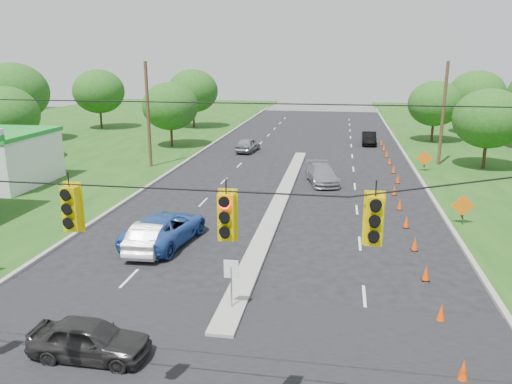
# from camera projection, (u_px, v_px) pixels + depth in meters

# --- Properties ---
(curb_left) EXTENTS (0.25, 110.00, 0.16)m
(curb_left) POSITION_uv_depth(u_px,v_px,m) (177.00, 168.00, 43.35)
(curb_left) COLOR gray
(curb_left) RESTS_ON ground
(curb_right) EXTENTS (0.25, 110.00, 0.16)m
(curb_right) POSITION_uv_depth(u_px,v_px,m) (418.00, 177.00, 40.08)
(curb_right) COLOR gray
(curb_right) RESTS_ON ground
(median) EXTENTS (1.00, 34.00, 0.18)m
(median) POSITION_uv_depth(u_px,v_px,m) (280.00, 202.00, 33.15)
(median) COLOR gray
(median) RESTS_ON ground
(median_sign) EXTENTS (0.55, 0.06, 2.05)m
(median_sign) POSITION_uv_depth(u_px,v_px,m) (231.00, 275.00, 18.49)
(median_sign) COLOR gray
(median_sign) RESTS_ON ground
(signal_span) EXTENTS (25.60, 0.32, 9.00)m
(signal_span) POSITION_uv_depth(u_px,v_px,m) (158.00, 260.00, 10.92)
(signal_span) COLOR #422D1C
(signal_span) RESTS_ON ground
(utility_pole_far_left) EXTENTS (0.28, 0.28, 9.00)m
(utility_pole_far_left) POSITION_uv_depth(u_px,v_px,m) (148.00, 115.00, 42.57)
(utility_pole_far_left) COLOR #422D1C
(utility_pole_far_left) RESTS_ON ground
(utility_pole_far_right) EXTENTS (0.28, 0.28, 9.00)m
(utility_pole_far_right) POSITION_uv_depth(u_px,v_px,m) (443.00, 114.00, 43.28)
(utility_pole_far_right) COLOR #422D1C
(utility_pole_far_right) RESTS_ON ground
(cone_0) EXTENTS (0.32, 0.32, 0.70)m
(cone_0) POSITION_uv_depth(u_px,v_px,m) (463.00, 370.00, 14.69)
(cone_0) COLOR #FC4305
(cone_0) RESTS_ON ground
(cone_1) EXTENTS (0.32, 0.32, 0.70)m
(cone_1) POSITION_uv_depth(u_px,v_px,m) (441.00, 313.00, 18.02)
(cone_1) COLOR #FC4305
(cone_1) RESTS_ON ground
(cone_2) EXTENTS (0.32, 0.32, 0.70)m
(cone_2) POSITION_uv_depth(u_px,v_px,m) (426.00, 273.00, 21.35)
(cone_2) COLOR #FC4305
(cone_2) RESTS_ON ground
(cone_3) EXTENTS (0.32, 0.32, 0.70)m
(cone_3) POSITION_uv_depth(u_px,v_px,m) (415.00, 244.00, 24.68)
(cone_3) COLOR #FC4305
(cone_3) RESTS_ON ground
(cone_4) EXTENTS (0.32, 0.32, 0.70)m
(cone_4) POSITION_uv_depth(u_px,v_px,m) (406.00, 222.00, 28.01)
(cone_4) COLOR #FC4305
(cone_4) RESTS_ON ground
(cone_5) EXTENTS (0.32, 0.32, 0.70)m
(cone_5) POSITION_uv_depth(u_px,v_px,m) (400.00, 204.00, 31.34)
(cone_5) COLOR #FC4305
(cone_5) RESTS_ON ground
(cone_6) EXTENTS (0.32, 0.32, 0.70)m
(cone_6) POSITION_uv_depth(u_px,v_px,m) (394.00, 190.00, 34.68)
(cone_6) COLOR #FC4305
(cone_6) RESTS_ON ground
(cone_7) EXTENTS (0.32, 0.32, 0.70)m
(cone_7) POSITION_uv_depth(u_px,v_px,m) (398.00, 179.00, 37.91)
(cone_7) COLOR #FC4305
(cone_7) RESTS_ON ground
(cone_8) EXTENTS (0.32, 0.32, 0.70)m
(cone_8) POSITION_uv_depth(u_px,v_px,m) (394.00, 169.00, 41.24)
(cone_8) COLOR #FC4305
(cone_8) RESTS_ON ground
(cone_9) EXTENTS (0.32, 0.32, 0.70)m
(cone_9) POSITION_uv_depth(u_px,v_px,m) (390.00, 161.00, 44.57)
(cone_9) COLOR #FC4305
(cone_9) RESTS_ON ground
(cone_10) EXTENTS (0.32, 0.32, 0.70)m
(cone_10) POSITION_uv_depth(u_px,v_px,m) (387.00, 154.00, 47.90)
(cone_10) COLOR #FC4305
(cone_10) RESTS_ON ground
(cone_11) EXTENTS (0.32, 0.32, 0.70)m
(cone_11) POSITION_uv_depth(u_px,v_px,m) (384.00, 147.00, 51.24)
(cone_11) COLOR #FC4305
(cone_11) RESTS_ON ground
(cone_12) EXTENTS (0.32, 0.32, 0.70)m
(cone_12) POSITION_uv_depth(u_px,v_px,m) (381.00, 142.00, 54.57)
(cone_12) COLOR #FC4305
(cone_12) RESTS_ON ground
(work_sign_1) EXTENTS (1.27, 0.58, 1.37)m
(work_sign_1) POSITION_uv_depth(u_px,v_px,m) (463.00, 207.00, 28.26)
(work_sign_1) COLOR black
(work_sign_1) RESTS_ON ground
(work_sign_2) EXTENTS (1.27, 0.58, 1.37)m
(work_sign_2) POSITION_uv_depth(u_px,v_px,m) (425.00, 159.00, 41.59)
(work_sign_2) COLOR black
(work_sign_2) RESTS_ON ground
(tree_2) EXTENTS (5.88, 5.88, 6.86)m
(tree_2) POSITION_uv_depth(u_px,v_px,m) (6.00, 114.00, 44.80)
(tree_2) COLOR black
(tree_2) RESTS_ON ground
(tree_3) EXTENTS (7.56, 7.56, 8.82)m
(tree_3) POSITION_uv_depth(u_px,v_px,m) (14.00, 92.00, 54.96)
(tree_3) COLOR black
(tree_3) RESTS_ON ground
(tree_4) EXTENTS (6.72, 6.72, 7.84)m
(tree_4) POSITION_uv_depth(u_px,v_px,m) (99.00, 91.00, 65.90)
(tree_4) COLOR black
(tree_4) RESTS_ON ground
(tree_5) EXTENTS (5.88, 5.88, 6.86)m
(tree_5) POSITION_uv_depth(u_px,v_px,m) (170.00, 106.00, 52.37)
(tree_5) COLOR black
(tree_5) RESTS_ON ground
(tree_6) EXTENTS (6.72, 6.72, 7.84)m
(tree_6) POSITION_uv_depth(u_px,v_px,m) (193.00, 91.00, 66.81)
(tree_6) COLOR black
(tree_6) RESTS_ON ground
(tree_9) EXTENTS (5.88, 5.88, 6.86)m
(tree_9) POSITION_uv_depth(u_px,v_px,m) (489.00, 118.00, 41.80)
(tree_9) COLOR black
(tree_9) RESTS_ON ground
(tree_11) EXTENTS (6.72, 6.72, 7.84)m
(tree_11) POSITION_uv_depth(u_px,v_px,m) (476.00, 94.00, 60.98)
(tree_11) COLOR black
(tree_11) RESTS_ON ground
(tree_12) EXTENTS (5.88, 5.88, 6.86)m
(tree_12) POSITION_uv_depth(u_px,v_px,m) (435.00, 104.00, 55.45)
(tree_12) COLOR black
(tree_12) RESTS_ON ground
(black_sedan) EXTENTS (3.86, 1.58, 1.31)m
(black_sedan) POSITION_uv_depth(u_px,v_px,m) (90.00, 339.00, 15.75)
(black_sedan) COLOR #252424
(black_sedan) RESTS_ON ground
(white_sedan) EXTENTS (1.75, 4.49, 1.45)m
(white_sedan) POSITION_uv_depth(u_px,v_px,m) (152.00, 235.00, 24.75)
(white_sedan) COLOR white
(white_sedan) RESTS_ON ground
(blue_pickup) EXTENTS (3.40, 6.01, 1.59)m
(blue_pickup) POSITION_uv_depth(u_px,v_px,m) (165.00, 228.00, 25.62)
(blue_pickup) COLOR #2B53A7
(blue_pickup) RESTS_ON ground
(silver_car_far) EXTENTS (3.06, 5.23, 1.42)m
(silver_car_far) POSITION_uv_depth(u_px,v_px,m) (322.00, 174.00, 37.84)
(silver_car_far) COLOR gray
(silver_car_far) RESTS_ON ground
(silver_car_oncoming) EXTENTS (2.15, 4.38, 1.44)m
(silver_car_oncoming) POSITION_uv_depth(u_px,v_px,m) (248.00, 145.00, 50.62)
(silver_car_oncoming) COLOR gray
(silver_car_oncoming) RESTS_ON ground
(dark_car_receding) EXTENTS (1.53, 4.30, 1.41)m
(dark_car_receding) POSITION_uv_depth(u_px,v_px,m) (369.00, 138.00, 54.85)
(dark_car_receding) COLOR black
(dark_car_receding) RESTS_ON ground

